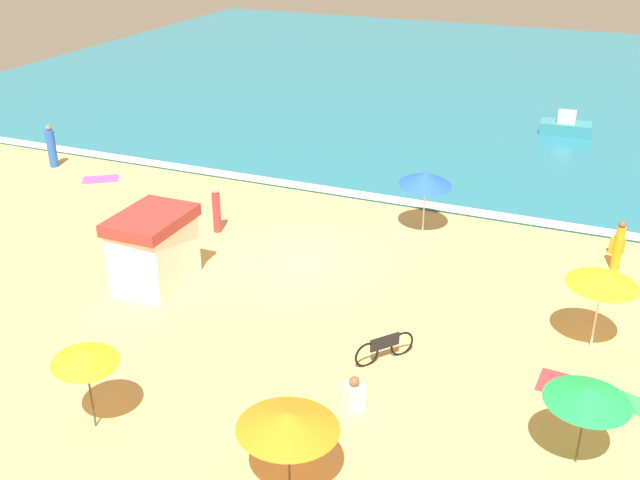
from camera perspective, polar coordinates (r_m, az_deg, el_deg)
The scene contains 19 objects.
ground_plane at distance 24.88m, azimuth -2.04°, elevation -1.68°, with size 60.00×60.00×0.00m, color #E5B26B.
ocean_water at distance 50.27m, azimuth 11.63°, elevation 11.93°, with size 60.00×44.00×0.10m, color teal.
wave_breaker_foam at distance 30.16m, azimuth 2.94°, elevation 3.53°, with size 57.00×0.70×0.01m, color white.
lifeguard_cabana at distance 23.56m, azimuth -12.65°, elevation -0.65°, with size 1.95×2.69×2.38m.
beach_umbrella_2 at distance 15.27m, azimuth -2.46°, elevation -13.70°, with size 2.98×2.98×1.92m.
beach_umbrella_3 at distance 26.55m, azimuth 8.14°, elevation 4.67°, with size 2.69×2.70×2.37m.
beach_umbrella_4 at distance 17.43m, azimuth -17.64°, elevation -8.49°, with size 1.93×1.92×2.19m.
beach_umbrella_5 at distance 16.71m, azimuth 19.91°, elevation -11.09°, with size 2.44×2.44×1.99m.
beach_umbrella_6 at distance 20.74m, azimuth 20.93°, elevation -2.77°, with size 2.61×2.61×2.34m.
parked_bicycle at distance 19.80m, azimuth 4.99°, elevation -8.23°, with size 1.20×1.45×0.76m.
beachgoer_0 at distance 25.90m, azimuth 21.95°, elevation -0.45°, with size 0.30×0.30×1.72m.
beachgoer_1 at distance 35.34m, azimuth -19.93°, elevation 6.70°, with size 0.55×0.55×1.92m.
beachgoer_2 at distance 18.09m, azimuth 2.63°, elevation -11.82°, with size 0.64×0.64×0.91m.
beachgoer_6 at distance 27.23m, azimuth 21.87°, elevation -0.29°, with size 0.51×0.51×0.81m.
beachgoer_7 at distance 26.97m, azimuth -7.96°, elevation 2.33°, with size 0.42×0.42×1.75m.
beach_towel_1 at distance 20.00m, azimuth 17.58°, elevation -10.41°, with size 0.88×1.11×0.01m.
beach_towel_2 at distance 19.92m, azimuth 22.87°, elevation -11.53°, with size 1.65×1.17×0.01m.
beach_towel_3 at distance 33.38m, azimuth -16.51°, elevation 4.51°, with size 1.78×1.64×0.01m.
small_boat_0 at distance 39.71m, azimuth 18.35°, elevation 8.29°, with size 2.52×1.35×1.17m.
Camera 1 is at (9.35, -20.09, 11.31)m, focal length 41.64 mm.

